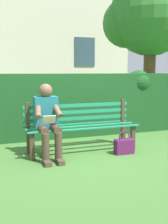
{
  "coord_description": "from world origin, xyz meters",
  "views": [
    {
      "loc": [
        1.52,
        4.37,
        1.39
      ],
      "look_at": [
        0.0,
        0.1,
        0.72
      ],
      "focal_mm": 43.78,
      "sensor_mm": 36.0,
      "label": 1
    }
  ],
  "objects_px": {
    "person_seated": "(48,119)",
    "tree": "(147,17)",
    "park_bench": "(80,125)",
    "handbag": "(124,146)"
  },
  "relations": [
    {
      "from": "person_seated",
      "to": "tree",
      "type": "height_order",
      "value": "tree"
    },
    {
      "from": "park_bench",
      "to": "person_seated",
      "type": "distance_m",
      "value": 0.68
    },
    {
      "from": "handbag",
      "to": "person_seated",
      "type": "bearing_deg",
      "value": -11.35
    },
    {
      "from": "tree",
      "to": "person_seated",
      "type": "bearing_deg",
      "value": 37.39
    },
    {
      "from": "park_bench",
      "to": "person_seated",
      "type": "xyz_separation_m",
      "value": [
        0.62,
        0.19,
        0.18
      ]
    },
    {
      "from": "park_bench",
      "to": "handbag",
      "type": "bearing_deg",
      "value": 145.07
    },
    {
      "from": "tree",
      "to": "park_bench",
      "type": "bearing_deg",
      "value": 40.92
    },
    {
      "from": "park_bench",
      "to": "tree",
      "type": "xyz_separation_m",
      "value": [
        -2.8,
        -2.43,
        2.44
      ]
    },
    {
      "from": "park_bench",
      "to": "tree",
      "type": "distance_m",
      "value": 4.44
    },
    {
      "from": "park_bench",
      "to": "handbag",
      "type": "distance_m",
      "value": 0.84
    }
  ]
}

